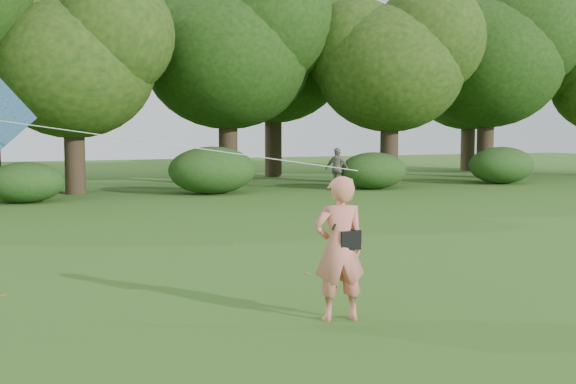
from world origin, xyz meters
name	(u,v)px	position (x,y,z in m)	size (l,w,h in m)	color
ground	(364,300)	(0.00, 0.00, 0.00)	(100.00, 100.00, 0.00)	#265114
man_kite_flyer	(339,248)	(-0.87, -0.86, 0.98)	(0.72, 0.47, 1.97)	#E87D6D
bystander_right	(337,169)	(8.30, 17.51, 0.89)	(1.04, 0.43, 1.78)	gray
crossbody_bag	(348,239)	(-0.75, -0.89, 1.11)	(0.43, 0.20, 0.74)	black
tree_line	(150,60)	(1.67, 22.88, 5.60)	(54.70, 15.30, 9.48)	#3A2D1E
shrub_band	(118,175)	(-0.72, 17.60, 0.86)	(39.15, 3.22, 1.88)	#264919
fallen_leaves	(225,289)	(-1.73, 1.51, 0.01)	(11.27, 12.77, 0.01)	brown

